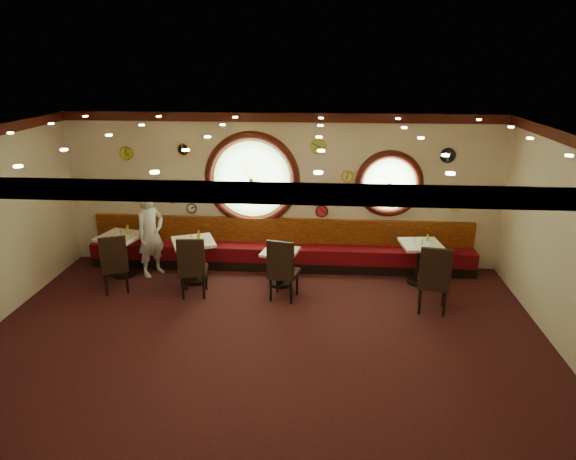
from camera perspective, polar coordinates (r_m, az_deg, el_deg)
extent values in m
cube|color=black|center=(8.47, -2.58, -11.36)|extent=(9.00, 6.00, 0.00)
cube|color=gold|center=(7.41, -2.94, 10.59)|extent=(9.00, 6.00, 0.02)
cube|color=beige|center=(10.65, -0.77, 4.34)|extent=(9.00, 0.02, 3.20)
cube|color=beige|center=(5.11, -6.96, -12.58)|extent=(9.00, 0.02, 3.20)
cube|color=beige|center=(8.52, 28.88, -1.78)|extent=(0.02, 6.00, 3.20)
cube|color=#370F0A|center=(10.33, -0.83, 12.41)|extent=(9.00, 0.10, 0.18)
cube|color=#370F0A|center=(4.57, -7.57, 4.18)|extent=(9.00, 0.10, 0.18)
cube|color=black|center=(10.86, -0.87, -3.72)|extent=(8.00, 0.55, 0.20)
cube|color=#560710|center=(10.77, -0.87, -2.49)|extent=(8.00, 0.55, 0.30)
cube|color=#5E0C07|center=(10.84, -0.78, -0.10)|extent=(8.00, 0.10, 0.55)
cylinder|color=#8ECB79|center=(10.66, -4.01, 5.69)|extent=(1.66, 0.02, 1.66)
torus|color=#370F0A|center=(10.64, -4.02, 5.67)|extent=(1.98, 0.18, 1.98)
torus|color=gold|center=(10.61, -4.04, 5.63)|extent=(1.61, 0.03, 1.61)
cylinder|color=#8ECB79|center=(10.63, 11.16, 5.07)|extent=(1.10, 0.02, 1.10)
torus|color=#370F0A|center=(10.62, 11.17, 5.05)|extent=(1.38, 0.18, 1.38)
torus|color=gold|center=(10.59, 11.19, 5.01)|extent=(1.09, 0.03, 1.09)
cylinder|color=silver|center=(11.05, -10.65, 2.39)|extent=(0.20, 0.03, 0.20)
cylinder|color=gold|center=(11.08, -12.75, 3.91)|extent=(0.36, 0.03, 0.36)
cylinder|color=black|center=(10.66, 17.32, 7.92)|extent=(0.28, 0.03, 0.28)
cylinder|color=#9AC93E|center=(10.38, 3.37, 9.29)|extent=(0.30, 0.03, 0.30)
cylinder|color=#F3FF54|center=(10.50, 6.60, 5.97)|extent=(0.22, 0.03, 0.22)
cylinder|color=black|center=(10.80, -11.57, 8.78)|extent=(0.24, 0.03, 0.24)
cylinder|color=red|center=(10.68, 3.77, 2.11)|extent=(0.24, 0.03, 0.24)
cylinder|color=#9CB524|center=(11.20, -17.51, 8.12)|extent=(0.26, 0.03, 0.26)
cylinder|color=silver|center=(10.93, 18.12, 2.96)|extent=(0.34, 0.03, 0.34)
cylinder|color=red|center=(11.51, -18.98, 4.16)|extent=(0.32, 0.03, 0.32)
cylinder|color=black|center=(11.06, -17.72, -4.61)|extent=(0.49, 0.49, 0.07)
cylinder|color=black|center=(10.92, -17.92, -2.72)|extent=(0.13, 0.13, 0.78)
cube|color=white|center=(10.78, -18.13, -0.70)|extent=(0.94, 0.94, 0.06)
cylinder|color=black|center=(10.42, -10.22, -5.43)|extent=(0.49, 0.49, 0.07)
cylinder|color=black|center=(10.27, -10.34, -3.45)|extent=(0.13, 0.13, 0.78)
cube|color=white|center=(10.12, -10.48, -1.32)|extent=(1.02, 1.02, 0.06)
cylinder|color=black|center=(10.10, -0.86, -5.96)|extent=(0.41, 0.41, 0.06)
cylinder|color=black|center=(9.97, -0.87, -4.26)|extent=(0.11, 0.11, 0.65)
cube|color=white|center=(9.84, -0.88, -2.44)|extent=(0.77, 0.77, 0.05)
cylinder|color=black|center=(10.52, 14.24, -5.49)|extent=(0.47, 0.47, 0.06)
cylinder|color=black|center=(10.38, 14.40, -3.60)|extent=(0.13, 0.13, 0.75)
cube|color=white|center=(10.24, 14.58, -1.58)|extent=(0.84, 0.84, 0.05)
cube|color=black|center=(10.23, -18.68, -3.91)|extent=(0.63, 0.63, 0.08)
cube|color=black|center=(9.91, -18.84, -2.46)|extent=(0.46, 0.25, 0.62)
cube|color=black|center=(9.69, -10.44, -4.42)|extent=(0.54, 0.54, 0.09)
cube|color=black|center=(9.35, -10.74, -2.89)|extent=(0.49, 0.12, 0.64)
cube|color=black|center=(9.39, -0.45, -4.82)|extent=(0.59, 0.59, 0.09)
cube|color=black|center=(9.05, -0.86, -3.21)|extent=(0.50, 0.17, 0.65)
cube|color=black|center=(9.30, 15.84, -5.67)|extent=(0.60, 0.60, 0.09)
cube|color=black|center=(8.94, 16.08, -4.02)|extent=(0.52, 0.15, 0.68)
cylinder|color=silver|center=(10.85, -18.70, -0.18)|extent=(0.04, 0.04, 0.11)
cylinder|color=silver|center=(10.12, -10.69, -0.86)|extent=(0.04, 0.04, 0.10)
cylinder|color=silver|center=(9.86, -1.07, -1.99)|extent=(0.03, 0.03, 0.09)
cylinder|color=silver|center=(10.27, 13.91, -1.05)|extent=(0.03, 0.03, 0.09)
cylinder|color=silver|center=(10.77, -18.10, -0.31)|extent=(0.03, 0.03, 0.09)
cylinder|color=silver|center=(10.10, -10.08, -0.90)|extent=(0.03, 0.03, 0.10)
cylinder|color=silver|center=(9.80, -1.06, -2.02)|extent=(0.04, 0.04, 0.11)
cylinder|color=#BBBBC0|center=(10.15, 14.70, -1.33)|extent=(0.03, 0.03, 0.10)
cylinder|color=yellow|center=(10.79, -17.37, 0.06)|extent=(0.06, 0.06, 0.18)
cylinder|color=gold|center=(10.16, -9.88, -0.51)|extent=(0.06, 0.06, 0.18)
cylinder|color=gold|center=(9.90, -0.57, -1.69)|extent=(0.05, 0.05, 0.15)
cylinder|color=gold|center=(10.36, 15.24, -0.83)|extent=(0.04, 0.04, 0.14)
imported|color=silver|center=(10.65, -15.02, -0.46)|extent=(0.69, 0.75, 1.72)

